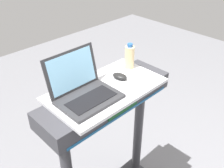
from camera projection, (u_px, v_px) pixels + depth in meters
desk_board at (106, 89)px, 1.55m from camera, size 0.71×0.40×0.02m
laptop at (84, 90)px, 1.44m from camera, size 0.34×0.29×0.25m
computer_mouse at (120, 76)px, 1.63m from camera, size 0.08×0.11×0.03m
water_bottle at (130, 57)px, 1.72m from camera, size 0.06×0.06×0.17m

